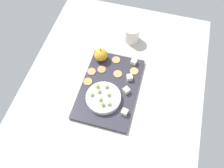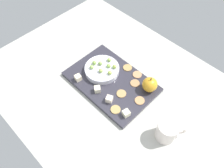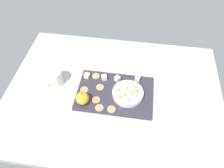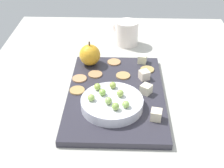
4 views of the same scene
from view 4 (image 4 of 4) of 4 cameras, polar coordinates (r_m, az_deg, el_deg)
The scene contains 24 objects.
table at distance 86.31cm, azimuth 1.53°, elevation -3.03°, with size 111.88×84.03×3.44cm, color #B6B5AC.
platter at distance 84.04cm, azimuth 0.73°, elevation -1.99°, with size 38.58×25.78×1.72cm, color #302E38.
serving_dish at distance 77.45cm, azimuth 0.03°, elevation -3.59°, with size 15.65×15.65×2.58cm, color silver.
apple_whole at distance 94.77cm, azimuth -4.10°, elevation 5.37°, with size 6.45×6.45×6.45cm, color gold.
apple_stem at distance 93.00cm, azimuth -4.19°, elevation 7.44°, with size 0.50×0.50×1.20cm, color brown.
cheese_cube_0 at distance 88.82cm, azimuth 5.98°, elevation 1.67°, with size 2.57×2.57×2.57cm, color #F9E7CE.
cheese_cube_1 at distance 96.82cm, azimuth 5.64°, elevation 4.63°, with size 2.57×2.57×2.57cm, color #F3EDC3.
cheese_cube_2 at distance 74.72cm, azimuth 8.18°, elevation -5.65°, with size 2.57×2.57×2.57cm, color #F9E8C1.
cheese_cube_3 at distance 82.94cm, azimuth 6.33°, elevation -0.96°, with size 2.57×2.57×2.57cm, color #F8ECC6.
cracker_0 at distance 90.14cm, azimuth 2.08°, elevation 1.57°, with size 4.12×4.12×0.40cm, color tan.
cracker_1 at distance 84.42cm, azimuth -6.42°, elevation -1.16°, with size 4.12×4.12×0.40cm, color tan.
cracker_2 at distance 90.81cm, azimuth -3.09°, elevation 1.80°, with size 4.12×4.12×0.40cm, color #AE8053.
cracker_3 at distance 96.80cm, azimuth 0.40°, elevation 4.07°, with size 4.12×4.12×0.40cm, color tan.
cracker_4 at distance 89.23cm, azimuth -6.00°, elevation 1.01°, with size 4.12×4.12×0.40cm, color tan.
cracker_5 at distance 93.56cm, azimuth 6.53°, elevation 2.67°, with size 4.12×4.12×0.40cm, color tan.
grape_0 at distance 76.06cm, azimuth -3.86°, elevation -2.51°, with size 1.95×1.76×1.60cm, color #98BD55.
grape_1 at distance 74.69cm, azimuth -0.65°, elevation -3.10°, with size 1.95×1.76×1.82cm, color #99BD60.
grape_2 at distance 80.29cm, azimuth 0.16°, elevation -0.20°, with size 1.95×1.76×1.63cm, color #9CB44E.
grape_3 at distance 79.67cm, azimuth -2.69°, elevation -0.50°, with size 1.95×1.76×1.74cm, color #9CBA4E.
grape_4 at distance 77.26cm, azimuth 1.93°, elevation -1.71°, with size 1.95×1.76×1.76cm, color #9EBD57.
grape_5 at distance 72.93cm, azimuth 0.67°, elevation -4.14°, with size 1.95×1.76×1.84cm, color #8CB04E.
grape_6 at distance 77.75cm, azimuth -1.76°, elevation -1.52°, with size 1.95×1.76×1.61cm, color #90C251.
grape_7 at distance 73.79cm, azimuth 2.59°, elevation -3.75°, with size 1.95×1.76×1.64cm, color #96BE59.
cup at distance 110.42cm, azimuth 2.75°, elevation 9.38°, with size 9.20×9.15×8.54cm.
Camera 4 is at (-68.85, 0.03, 53.77)cm, focal length 49.56 mm.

